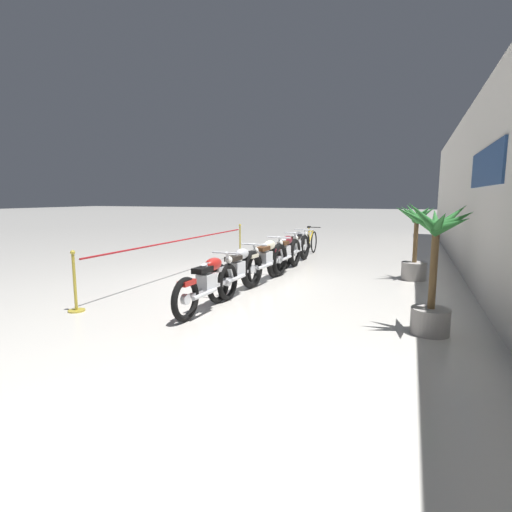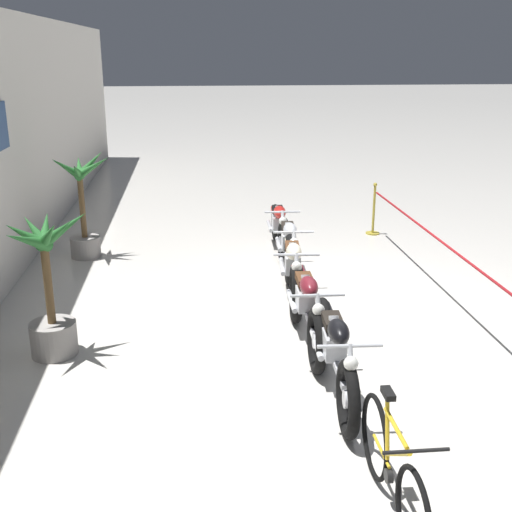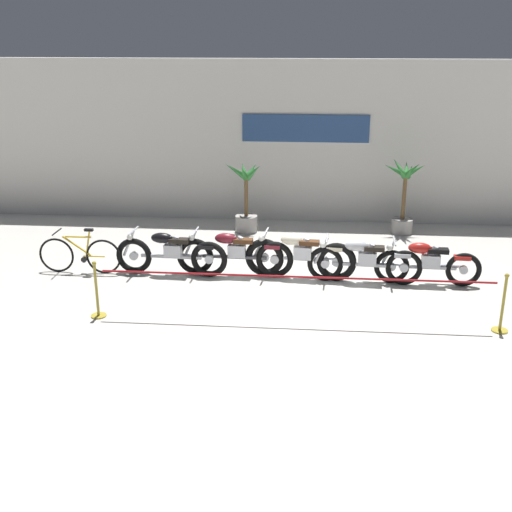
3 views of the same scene
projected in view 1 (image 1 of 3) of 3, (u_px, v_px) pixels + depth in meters
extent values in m
plane|color=silver|center=(240.00, 279.00, 9.54)|extent=(120.00, 120.00, 0.00)
cube|color=silver|center=(492.00, 188.00, 7.40)|extent=(28.00, 0.25, 4.20)
cube|color=navy|center=(486.00, 167.00, 7.32)|extent=(3.27, 0.04, 0.70)
torus|color=black|center=(304.00, 247.00, 12.38)|extent=(0.77, 0.16, 0.77)
torus|color=black|center=(287.00, 254.00, 10.92)|extent=(0.77, 0.16, 0.77)
cylinder|color=silver|center=(304.00, 247.00, 12.38)|extent=(0.19, 0.09, 0.18)
cylinder|color=silver|center=(287.00, 254.00, 10.92)|extent=(0.19, 0.09, 0.18)
cylinder|color=silver|center=(305.00, 238.00, 12.42)|extent=(0.31, 0.07, 0.59)
cube|color=silver|center=(296.00, 245.00, 11.58)|extent=(0.37, 0.24, 0.26)
cylinder|color=silver|center=(296.00, 238.00, 11.59)|extent=(0.18, 0.12, 0.24)
cylinder|color=silver|center=(295.00, 239.00, 11.52)|extent=(0.18, 0.12, 0.24)
cylinder|color=silver|center=(297.00, 252.00, 11.27)|extent=(0.70, 0.11, 0.07)
cube|color=#ADAFB5|center=(296.00, 250.00, 11.65)|extent=(1.29, 0.13, 0.06)
ellipsoid|color=black|center=(298.00, 236.00, 11.75)|extent=(0.47, 0.24, 0.22)
cube|color=black|center=(294.00, 238.00, 11.43)|extent=(0.41, 0.22, 0.09)
cube|color=black|center=(287.00, 244.00, 10.93)|extent=(0.33, 0.18, 0.08)
cylinder|color=silver|center=(305.00, 230.00, 12.28)|extent=(0.07, 0.62, 0.04)
sphere|color=silver|center=(305.00, 234.00, 12.37)|extent=(0.14, 0.14, 0.14)
torus|color=black|center=(295.00, 253.00, 11.16)|extent=(0.78, 0.15, 0.78)
torus|color=black|center=(274.00, 261.00, 9.64)|extent=(0.78, 0.15, 0.78)
cylinder|color=silver|center=(295.00, 253.00, 11.16)|extent=(0.19, 0.09, 0.18)
cylinder|color=silver|center=(274.00, 261.00, 9.64)|extent=(0.19, 0.09, 0.18)
cylinder|color=silver|center=(296.00, 242.00, 11.20)|extent=(0.30, 0.07, 0.59)
cube|color=silver|center=(285.00, 251.00, 10.33)|extent=(0.37, 0.23, 0.26)
cylinder|color=silver|center=(285.00, 243.00, 10.34)|extent=(0.18, 0.12, 0.24)
cylinder|color=silver|center=(284.00, 243.00, 10.27)|extent=(0.18, 0.12, 0.24)
cylinder|color=silver|center=(286.00, 258.00, 10.03)|extent=(0.70, 0.09, 0.07)
cube|color=#47474C|center=(285.00, 256.00, 10.40)|extent=(1.34, 0.10, 0.06)
ellipsoid|color=maroon|center=(288.00, 240.00, 10.50)|extent=(0.47, 0.23, 0.22)
cube|color=#4C2D19|center=(283.00, 243.00, 10.18)|extent=(0.41, 0.21, 0.09)
cube|color=maroon|center=(275.00, 250.00, 9.64)|extent=(0.32, 0.17, 0.08)
cylinder|color=silver|center=(295.00, 233.00, 11.07)|extent=(0.05, 0.62, 0.04)
sphere|color=silver|center=(296.00, 238.00, 11.16)|extent=(0.14, 0.14, 0.14)
torus|color=black|center=(279.00, 260.00, 9.81)|extent=(0.82, 0.22, 0.81)
torus|color=black|center=(251.00, 269.00, 8.50)|extent=(0.82, 0.22, 0.81)
cylinder|color=silver|center=(279.00, 260.00, 9.81)|extent=(0.19, 0.10, 0.19)
cylinder|color=silver|center=(251.00, 269.00, 8.50)|extent=(0.19, 0.10, 0.19)
cylinder|color=silver|center=(281.00, 248.00, 9.85)|extent=(0.31, 0.09, 0.59)
cube|color=silver|center=(265.00, 257.00, 9.09)|extent=(0.38, 0.25, 0.26)
cylinder|color=silver|center=(266.00, 249.00, 9.10)|extent=(0.19, 0.13, 0.24)
cylinder|color=silver|center=(264.00, 249.00, 9.02)|extent=(0.19, 0.13, 0.24)
cylinder|color=silver|center=(265.00, 266.00, 8.78)|extent=(0.70, 0.14, 0.07)
cube|color=#ADAFB5|center=(266.00, 263.00, 9.15)|extent=(1.19, 0.18, 0.06)
ellipsoid|color=beige|center=(269.00, 245.00, 9.26)|extent=(0.48, 0.26, 0.22)
cube|color=#4C2D19|center=(263.00, 249.00, 8.94)|extent=(0.42, 0.24, 0.09)
cube|color=beige|center=(252.00, 256.00, 8.50)|extent=(0.33, 0.19, 0.08)
cylinder|color=silver|center=(279.00, 237.00, 9.72)|extent=(0.10, 0.62, 0.04)
sphere|color=silver|center=(280.00, 243.00, 9.81)|extent=(0.14, 0.14, 0.14)
torus|color=black|center=(254.00, 269.00, 8.72)|extent=(0.74, 0.15, 0.73)
torus|color=black|center=(218.00, 283.00, 7.31)|extent=(0.74, 0.15, 0.73)
cylinder|color=silver|center=(254.00, 269.00, 8.72)|extent=(0.18, 0.09, 0.17)
cylinder|color=silver|center=(218.00, 283.00, 7.31)|extent=(0.18, 0.09, 0.17)
cylinder|color=silver|center=(256.00, 256.00, 8.76)|extent=(0.31, 0.07, 0.59)
cube|color=silver|center=(237.00, 268.00, 7.95)|extent=(0.37, 0.24, 0.26)
cylinder|color=silver|center=(238.00, 258.00, 7.95)|extent=(0.19, 0.12, 0.24)
cylinder|color=silver|center=(236.00, 259.00, 7.88)|extent=(0.19, 0.12, 0.24)
cylinder|color=silver|center=(236.00, 279.00, 7.64)|extent=(0.70, 0.11, 0.07)
cube|color=#ADAFB5|center=(238.00, 275.00, 8.01)|extent=(1.26, 0.14, 0.06)
ellipsoid|color=#B7BABF|center=(242.00, 254.00, 8.11)|extent=(0.47, 0.25, 0.22)
cube|color=black|center=(234.00, 258.00, 7.80)|extent=(0.41, 0.22, 0.09)
cube|color=#B7BABF|center=(219.00, 269.00, 7.31)|extent=(0.33, 0.18, 0.08)
cylinder|color=silver|center=(254.00, 244.00, 8.62)|extent=(0.07, 0.62, 0.04)
sphere|color=silver|center=(255.00, 250.00, 8.72)|extent=(0.14, 0.14, 0.14)
torus|color=black|center=(228.00, 282.00, 7.50)|extent=(0.71, 0.14, 0.71)
torus|color=black|center=(185.00, 299.00, 6.22)|extent=(0.71, 0.14, 0.71)
cylinder|color=silver|center=(228.00, 282.00, 7.50)|extent=(0.17, 0.09, 0.17)
cylinder|color=silver|center=(185.00, 299.00, 6.22)|extent=(0.17, 0.09, 0.17)
cylinder|color=silver|center=(230.00, 266.00, 7.54)|extent=(0.31, 0.07, 0.59)
cube|color=silver|center=(207.00, 281.00, 6.79)|extent=(0.37, 0.24, 0.26)
cylinder|color=silver|center=(208.00, 269.00, 6.80)|extent=(0.18, 0.12, 0.24)
cylinder|color=silver|center=(205.00, 270.00, 6.72)|extent=(0.18, 0.12, 0.24)
cylinder|color=silver|center=(205.00, 294.00, 6.48)|extent=(0.70, 0.10, 0.07)
cube|color=#ADAFB5|center=(208.00, 289.00, 6.86)|extent=(1.13, 0.11, 0.06)
ellipsoid|color=#B21E19|center=(213.00, 264.00, 6.96)|extent=(0.47, 0.24, 0.22)
cube|color=black|center=(203.00, 270.00, 6.64)|extent=(0.41, 0.22, 0.09)
cube|color=#B21E19|center=(187.00, 283.00, 6.23)|extent=(0.33, 0.17, 0.08)
cylinder|color=silver|center=(227.00, 253.00, 7.40)|extent=(0.06, 0.62, 0.04)
sphere|color=silver|center=(229.00, 260.00, 7.49)|extent=(0.14, 0.14, 0.14)
torus|color=black|center=(314.00, 242.00, 13.93)|extent=(0.75, 0.05, 0.75)
torus|color=black|center=(307.00, 245.00, 12.99)|extent=(0.75, 0.05, 0.75)
cylinder|color=gold|center=(311.00, 237.00, 13.47)|extent=(0.60, 0.04, 0.43)
cylinder|color=gold|center=(311.00, 231.00, 13.40)|extent=(0.55, 0.04, 0.04)
cylinder|color=gold|center=(309.00, 235.00, 13.23)|extent=(0.15, 0.04, 0.55)
cube|color=black|center=(309.00, 227.00, 13.15)|extent=(0.18, 0.08, 0.05)
cylinder|color=gold|center=(308.00, 245.00, 13.18)|extent=(0.46, 0.03, 0.03)
cylinder|color=black|center=(314.00, 227.00, 13.80)|extent=(0.03, 0.48, 0.03)
cylinder|color=black|center=(310.00, 246.00, 13.40)|extent=(0.12, 0.05, 0.12)
cylinder|color=gray|center=(430.00, 321.00, 5.67)|extent=(0.53, 0.53, 0.37)
cylinder|color=brown|center=(434.00, 269.00, 5.56)|extent=(0.10, 0.10, 1.12)
cone|color=#286B2D|center=(440.00, 222.00, 5.25)|extent=(0.57, 0.24, 0.41)
cone|color=#286B2D|center=(451.00, 225.00, 5.30)|extent=(0.37, 0.50, 0.40)
cone|color=#286B2D|center=(454.00, 221.00, 5.36)|extent=(0.23, 0.54, 0.43)
cone|color=#286B2D|center=(450.00, 218.00, 5.53)|extent=(0.45, 0.53, 0.54)
cone|color=#286B2D|center=(435.00, 220.00, 5.70)|extent=(0.63, 0.17, 0.41)
cone|color=#286B2D|center=(422.00, 219.00, 5.65)|extent=(0.41, 0.55, 0.49)
cone|color=#286B2D|center=(418.00, 219.00, 5.51)|extent=(0.24, 0.61, 0.47)
cone|color=#286B2D|center=(424.00, 217.00, 5.40)|extent=(0.43, 0.52, 0.56)
cylinder|color=gray|center=(414.00, 271.00, 9.37)|extent=(0.56, 0.56, 0.42)
cylinder|color=brown|center=(416.00, 241.00, 9.27)|extent=(0.10, 0.10, 1.01)
cone|color=#286B2D|center=(417.00, 214.00, 9.02)|extent=(0.47, 0.16, 0.42)
cone|color=#286B2D|center=(423.00, 214.00, 9.03)|extent=(0.40, 0.40, 0.46)
cone|color=#286B2D|center=(425.00, 214.00, 9.18)|extent=(0.31, 0.49, 0.47)
cone|color=#286B2D|center=(422.00, 214.00, 9.39)|extent=(0.69, 0.45, 0.46)
cone|color=#286B2D|center=(412.00, 212.00, 9.39)|extent=(0.57, 0.41, 0.52)
cone|color=#286B2D|center=(409.00, 213.00, 9.27)|extent=(0.25, 0.48, 0.46)
cone|color=#286B2D|center=(407.00, 214.00, 9.10)|extent=(0.47, 0.61, 0.51)
cylinder|color=gold|center=(240.00, 255.00, 13.29)|extent=(0.28, 0.28, 0.03)
cylinder|color=gold|center=(240.00, 241.00, 13.22)|extent=(0.05, 0.05, 0.95)
sphere|color=gold|center=(240.00, 225.00, 13.14)|extent=(0.08, 0.08, 0.08)
cylinder|color=maroon|center=(184.00, 240.00, 9.92)|extent=(6.75, 0.04, 0.04)
cylinder|color=gold|center=(77.00, 311.00, 6.81)|extent=(0.28, 0.28, 0.03)
cylinder|color=gold|center=(75.00, 283.00, 6.74)|extent=(0.05, 0.05, 0.95)
sphere|color=gold|center=(73.00, 252.00, 6.66)|extent=(0.08, 0.08, 0.08)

